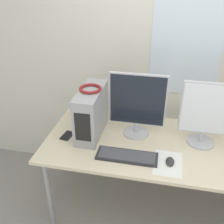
{
  "coord_description": "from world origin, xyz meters",
  "views": [
    {
      "loc": [
        -0.25,
        -1.38,
        2.06
      ],
      "look_at": [
        -0.63,
        0.44,
        1.02
      ],
      "focal_mm": 42.0,
      "sensor_mm": 36.0,
      "label": 1
    }
  ],
  "objects_px": {
    "monitor_main": "(137,104)",
    "monitor_right_near": "(206,114)",
    "mouse": "(170,161)",
    "keyboard": "(127,156)",
    "pc_tower": "(91,112)",
    "headphones": "(90,89)",
    "cell_phone": "(67,136)"
  },
  "relations": [
    {
      "from": "monitor_main",
      "to": "cell_phone",
      "type": "height_order",
      "value": "monitor_main"
    },
    {
      "from": "monitor_main",
      "to": "mouse",
      "type": "height_order",
      "value": "monitor_main"
    },
    {
      "from": "mouse",
      "to": "cell_phone",
      "type": "height_order",
      "value": "mouse"
    },
    {
      "from": "pc_tower",
      "to": "cell_phone",
      "type": "bearing_deg",
      "value": -151.93
    },
    {
      "from": "headphones",
      "to": "cell_phone",
      "type": "distance_m",
      "value": 0.47
    },
    {
      "from": "headphones",
      "to": "pc_tower",
      "type": "bearing_deg",
      "value": -90.0
    },
    {
      "from": "keyboard",
      "to": "cell_phone",
      "type": "bearing_deg",
      "value": 162.19
    },
    {
      "from": "pc_tower",
      "to": "monitor_right_near",
      "type": "relative_size",
      "value": 0.92
    },
    {
      "from": "headphones",
      "to": "keyboard",
      "type": "bearing_deg",
      "value": -38.4
    },
    {
      "from": "keyboard",
      "to": "pc_tower",
      "type": "bearing_deg",
      "value": 141.69
    },
    {
      "from": "monitor_main",
      "to": "monitor_right_near",
      "type": "relative_size",
      "value": 1.03
    },
    {
      "from": "monitor_right_near",
      "to": "pc_tower",
      "type": "bearing_deg",
      "value": -178.05
    },
    {
      "from": "mouse",
      "to": "keyboard",
      "type": "bearing_deg",
      "value": -179.91
    },
    {
      "from": "monitor_right_near",
      "to": "mouse",
      "type": "bearing_deg",
      "value": -127.95
    },
    {
      "from": "monitor_main",
      "to": "mouse",
      "type": "xyz_separation_m",
      "value": [
        0.3,
        -0.34,
        -0.28
      ]
    },
    {
      "from": "monitor_right_near",
      "to": "mouse",
      "type": "relative_size",
      "value": 5.16
    },
    {
      "from": "headphones",
      "to": "cell_phone",
      "type": "bearing_deg",
      "value": -151.74
    },
    {
      "from": "mouse",
      "to": "monitor_right_near",
      "type": "bearing_deg",
      "value": 52.05
    },
    {
      "from": "pc_tower",
      "to": "headphones",
      "type": "relative_size",
      "value": 2.71
    },
    {
      "from": "keyboard",
      "to": "cell_phone",
      "type": "distance_m",
      "value": 0.58
    },
    {
      "from": "monitor_right_near",
      "to": "keyboard",
      "type": "bearing_deg",
      "value": -151.23
    },
    {
      "from": "pc_tower",
      "to": "monitor_main",
      "type": "bearing_deg",
      "value": 8.77
    },
    {
      "from": "monitor_right_near",
      "to": "mouse",
      "type": "height_order",
      "value": "monitor_right_near"
    },
    {
      "from": "monitor_main",
      "to": "monitor_right_near",
      "type": "height_order",
      "value": "monitor_main"
    },
    {
      "from": "headphones",
      "to": "monitor_right_near",
      "type": "bearing_deg",
      "value": 1.9
    },
    {
      "from": "pc_tower",
      "to": "keyboard",
      "type": "bearing_deg",
      "value": -38.31
    },
    {
      "from": "pc_tower",
      "to": "mouse",
      "type": "bearing_deg",
      "value": -22.37
    },
    {
      "from": "pc_tower",
      "to": "headphones",
      "type": "height_order",
      "value": "headphones"
    },
    {
      "from": "cell_phone",
      "to": "mouse",
      "type": "bearing_deg",
      "value": -2.29
    },
    {
      "from": "pc_tower",
      "to": "headphones",
      "type": "bearing_deg",
      "value": 90.0
    },
    {
      "from": "pc_tower",
      "to": "monitor_main",
      "type": "height_order",
      "value": "monitor_main"
    },
    {
      "from": "monitor_right_near",
      "to": "mouse",
      "type": "xyz_separation_m",
      "value": [
        -0.24,
        -0.31,
        -0.27
      ]
    }
  ]
}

